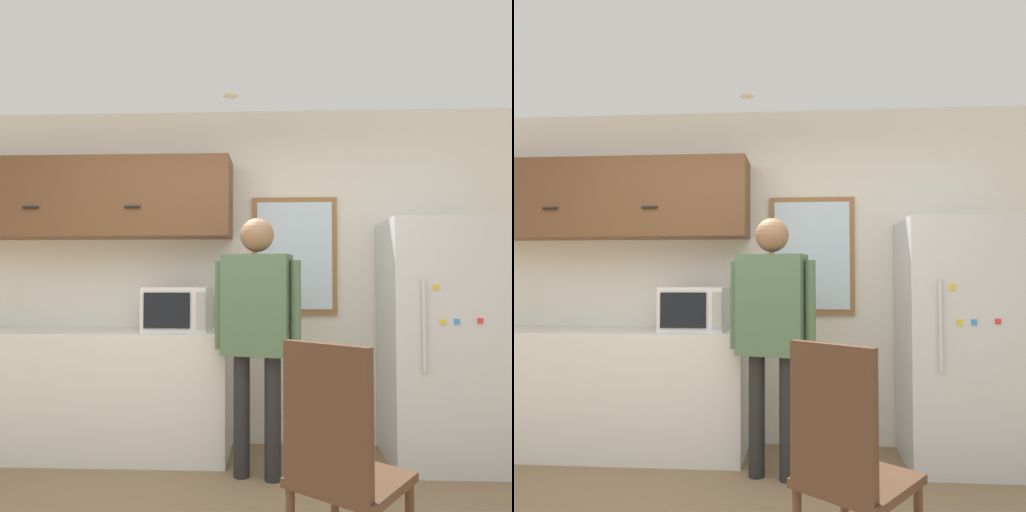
# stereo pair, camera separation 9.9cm
# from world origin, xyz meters

# --- Properties ---
(back_wall) EXTENTS (6.00, 0.06, 2.70)m
(back_wall) POSITION_xyz_m (0.00, 2.00, 1.35)
(back_wall) COLOR silver
(back_wall) RESTS_ON ground_plane
(counter) EXTENTS (2.22, 0.57, 0.93)m
(counter) POSITION_xyz_m (-1.09, 1.69, 0.47)
(counter) COLOR silver
(counter) RESTS_ON ground_plane
(upper_cabinets) EXTENTS (2.22, 0.39, 0.62)m
(upper_cabinets) POSITION_xyz_m (-1.09, 1.79, 1.95)
(upper_cabinets) COLOR brown
(microwave) EXTENTS (0.48, 0.38, 0.33)m
(microwave) POSITION_xyz_m (-0.37, 1.67, 1.09)
(microwave) COLOR white
(microwave) RESTS_ON counter
(person) EXTENTS (0.58, 0.32, 1.73)m
(person) POSITION_xyz_m (0.25, 1.29, 1.06)
(person) COLOR black
(person) RESTS_ON ground_plane
(refrigerator) EXTENTS (0.80, 0.69, 1.75)m
(refrigerator) POSITION_xyz_m (1.57, 1.63, 0.88)
(refrigerator) COLOR silver
(refrigerator) RESTS_ON ground_plane
(chair) EXTENTS (0.61, 0.61, 1.06)m
(chair) POSITION_xyz_m (0.64, 0.06, 0.57)
(chair) COLOR #472D1E
(chair) RESTS_ON ground_plane
(window) EXTENTS (0.68, 0.05, 0.94)m
(window) POSITION_xyz_m (0.52, 1.96, 1.51)
(window) COLOR olive
(ceiling_light) EXTENTS (0.11, 0.11, 0.01)m
(ceiling_light) POSITION_xyz_m (0.04, 1.55, 2.68)
(ceiling_light) COLOR white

